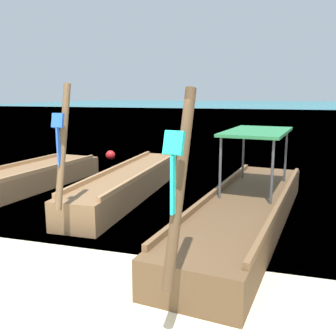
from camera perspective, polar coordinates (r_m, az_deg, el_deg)
sea_water at (r=65.43m, az=14.81°, el=8.64°), size 120.00×120.00×0.00m
longtail_boat_green_ribbon at (r=10.31m, az=-23.91°, el=-2.50°), size 2.03×7.34×2.62m
longtail_boat_blue_ribbon at (r=9.68m, az=-5.68°, el=-2.21°), size 1.05×6.38×2.74m
longtail_boat_turquoise_ribbon at (r=7.51m, az=11.60°, el=-6.21°), size 2.18×7.11×2.64m
mooring_buoy_far at (r=14.89m, az=-8.65°, el=1.92°), size 0.37×0.37×0.37m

